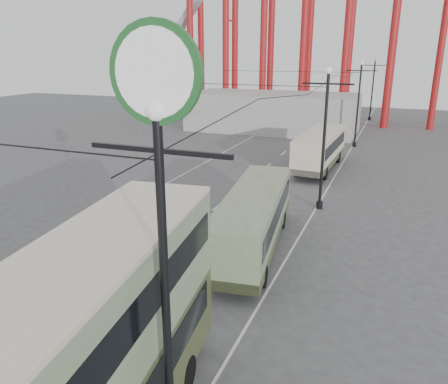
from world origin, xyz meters
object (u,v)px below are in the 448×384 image
at_px(pedestrian, 217,262).
at_px(lamp_post_near, 160,172).
at_px(double_decker_bus, 89,356).
at_px(single_decker_green, 254,218).
at_px(single_decker_cream, 320,148).

bearing_deg(pedestrian, lamp_post_near, 101.48).
relative_size(double_decker_bus, single_decker_green, 0.98).
relative_size(lamp_post_near, pedestrian, 6.17).
bearing_deg(single_decker_cream, pedestrian, -90.23).
xyz_separation_m(double_decker_bus, single_decker_cream, (-0.23, 32.42, -1.46)).
distance_m(single_decker_green, pedestrian, 3.93).
bearing_deg(single_decker_green, double_decker_bus, -95.96).
relative_size(lamp_post_near, double_decker_bus, 0.95).
height_order(lamp_post_near, single_decker_green, lamp_post_near).
bearing_deg(double_decker_bus, pedestrian, 87.84).
height_order(single_decker_cream, pedestrian, single_decker_cream).
relative_size(single_decker_green, single_decker_cream, 1.07).
distance_m(double_decker_bus, single_decker_cream, 32.45).
bearing_deg(single_decker_green, pedestrian, -106.00).
bearing_deg(single_decker_cream, single_decker_green, -88.94).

